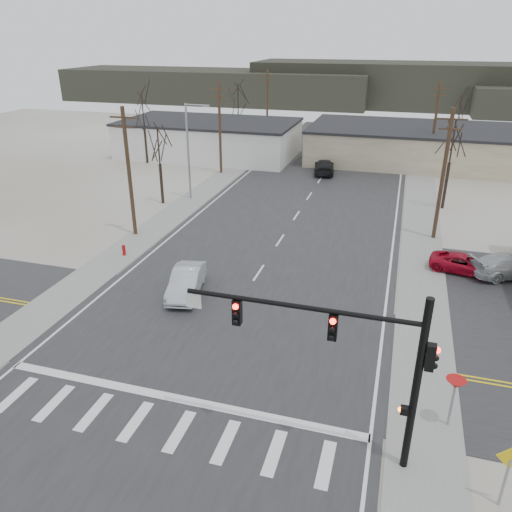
# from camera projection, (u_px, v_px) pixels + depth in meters

# --- Properties ---
(ground) EXTENTS (140.00, 140.00, 0.00)m
(ground) POSITION_uv_depth(u_px,v_px,m) (217.00, 336.00, 26.72)
(ground) COLOR silver
(ground) RESTS_ON ground
(main_road) EXTENTS (18.00, 110.00, 0.05)m
(main_road) POSITION_uv_depth(u_px,v_px,m) (283.00, 236.00, 39.82)
(main_road) COLOR #252527
(main_road) RESTS_ON ground
(cross_road) EXTENTS (90.00, 10.00, 0.04)m
(cross_road) POSITION_uv_depth(u_px,v_px,m) (217.00, 336.00, 26.71)
(cross_road) COLOR #252527
(cross_road) RESTS_ON ground
(sidewalk_left) EXTENTS (3.00, 90.00, 0.06)m
(sidewalk_left) POSITION_uv_depth(u_px,v_px,m) (186.00, 205.00, 46.94)
(sidewalk_left) COLOR gray
(sidewalk_left) RESTS_ON ground
(sidewalk_right) EXTENTS (3.00, 90.00, 0.06)m
(sidewalk_right) POSITION_uv_depth(u_px,v_px,m) (421.00, 228.00, 41.45)
(sidewalk_right) COLOR gray
(sidewalk_right) RESTS_ON ground
(traffic_signal_mast) EXTENTS (8.95, 0.43, 7.20)m
(traffic_signal_mast) POSITION_uv_depth(u_px,v_px,m) (363.00, 354.00, 17.33)
(traffic_signal_mast) COLOR black
(traffic_signal_mast) RESTS_ON ground
(fire_hydrant) EXTENTS (0.24, 0.24, 0.87)m
(fire_hydrant) POSITION_uv_depth(u_px,v_px,m) (124.00, 250.00, 36.17)
(fire_hydrant) COLOR #A50C0C
(fire_hydrant) RESTS_ON ground
(yield_sign) EXTENTS (0.80, 0.80, 2.35)m
(yield_sign) POSITION_uv_depth(u_px,v_px,m) (455.00, 385.00, 19.84)
(yield_sign) COLOR gray
(yield_sign) RESTS_ON ground
(diamond_sign) EXTENTS (0.92, 0.10, 2.61)m
(diamond_sign) POSITION_uv_depth(u_px,v_px,m) (508.00, 470.00, 16.58)
(diamond_sign) COLOR gray
(diamond_sign) RESTS_ON ground
(building_left_far) EXTENTS (22.30, 12.30, 4.50)m
(building_left_far) POSITION_uv_depth(u_px,v_px,m) (209.00, 138.00, 64.90)
(building_left_far) COLOR silver
(building_left_far) RESTS_ON ground
(building_right_far) EXTENTS (26.30, 14.30, 4.30)m
(building_right_far) POSITION_uv_depth(u_px,v_px,m) (417.00, 145.00, 61.71)
(building_right_far) COLOR beige
(building_right_far) RESTS_ON ground
(upole_left_b) EXTENTS (2.20, 0.30, 10.00)m
(upole_left_b) POSITION_uv_depth(u_px,v_px,m) (129.00, 171.00, 38.04)
(upole_left_b) COLOR #443020
(upole_left_b) RESTS_ON ground
(upole_left_c) EXTENTS (2.20, 0.30, 10.00)m
(upole_left_c) POSITION_uv_depth(u_px,v_px,m) (220.00, 127.00, 55.52)
(upole_left_c) COLOR #443020
(upole_left_c) RESTS_ON ground
(upole_left_d) EXTENTS (2.20, 0.30, 10.00)m
(upole_left_d) POSITION_uv_depth(u_px,v_px,m) (267.00, 104.00, 73.01)
(upole_left_d) COLOR #443020
(upole_left_d) RESTS_ON ground
(upole_right_a) EXTENTS (2.20, 0.30, 10.00)m
(upole_right_a) POSITION_uv_depth(u_px,v_px,m) (443.00, 173.00, 37.33)
(upole_right_a) COLOR #443020
(upole_right_a) RESTS_ON ground
(upole_right_b) EXTENTS (2.20, 0.30, 10.00)m
(upole_right_b) POSITION_uv_depth(u_px,v_px,m) (435.00, 125.00, 56.57)
(upole_right_b) COLOR #443020
(upole_right_b) RESTS_ON ground
(streetlight_main) EXTENTS (2.40, 0.25, 9.00)m
(streetlight_main) POSITION_uv_depth(u_px,v_px,m) (190.00, 147.00, 46.66)
(streetlight_main) COLOR gray
(streetlight_main) RESTS_ON ground
(tree_left_near) EXTENTS (3.30, 3.30, 7.35)m
(tree_left_near) POSITION_uv_depth(u_px,v_px,m) (159.00, 148.00, 45.42)
(tree_left_near) COLOR #2D221C
(tree_left_near) RESTS_ON ground
(tree_right_mid) EXTENTS (3.74, 3.74, 8.33)m
(tree_right_mid) POSITION_uv_depth(u_px,v_px,m) (452.00, 144.00, 43.78)
(tree_right_mid) COLOR #2D221C
(tree_right_mid) RESTS_ON ground
(tree_left_far) EXTENTS (3.96, 3.96, 8.82)m
(tree_left_far) POSITION_uv_depth(u_px,v_px,m) (238.00, 101.00, 67.98)
(tree_left_far) COLOR #2D221C
(tree_left_far) RESTS_ON ground
(tree_right_far) EXTENTS (3.52, 3.52, 7.84)m
(tree_right_far) POSITION_uv_depth(u_px,v_px,m) (460.00, 109.00, 66.00)
(tree_right_far) COLOR #2D221C
(tree_right_far) RESTS_ON ground
(tree_left_mid) EXTENTS (3.96, 3.96, 8.82)m
(tree_left_mid) POSITION_uv_depth(u_px,v_px,m) (143.00, 111.00, 59.56)
(tree_left_mid) COLOR #2D221C
(tree_left_mid) RESTS_ON ground
(hill_left) EXTENTS (70.00, 18.00, 7.00)m
(hill_left) POSITION_uv_depth(u_px,v_px,m) (215.00, 86.00, 114.77)
(hill_left) COLOR #333026
(hill_left) RESTS_ON ground
(hill_center) EXTENTS (80.00, 18.00, 9.00)m
(hill_center) POSITION_uv_depth(u_px,v_px,m) (444.00, 86.00, 104.91)
(hill_center) COLOR #333026
(hill_center) RESTS_ON ground
(sedan_crossing) EXTENTS (2.61, 5.05, 1.59)m
(sedan_crossing) POSITION_uv_depth(u_px,v_px,m) (186.00, 282.00, 30.75)
(sedan_crossing) COLOR #A9ADB4
(sedan_crossing) RESTS_ON main_road
(car_far_a) EXTENTS (2.99, 5.61, 1.55)m
(car_far_a) POSITION_uv_depth(u_px,v_px,m) (324.00, 166.00, 57.11)
(car_far_a) COLOR black
(car_far_a) RESTS_ON main_road
(car_far_b) EXTENTS (3.11, 4.44, 1.40)m
(car_far_b) POSITION_uv_depth(u_px,v_px,m) (335.00, 136.00, 74.21)
(car_far_b) COLOR black
(car_far_b) RESTS_ON main_road
(car_parked_red) EXTENTS (4.66, 2.81, 1.21)m
(car_parked_red) POSITION_uv_depth(u_px,v_px,m) (463.00, 264.00, 33.61)
(car_parked_red) COLOR #A3081D
(car_parked_red) RESTS_ON parking_lot
(car_parked_silver) EXTENTS (5.59, 4.33, 1.51)m
(car_parked_silver) POSITION_uv_depth(u_px,v_px,m) (509.00, 266.00, 32.97)
(car_parked_silver) COLOR #A1A5AB
(car_parked_silver) RESTS_ON parking_lot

